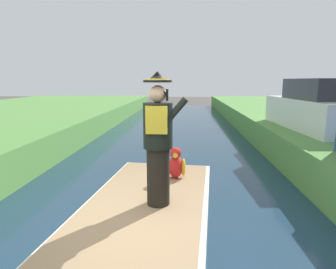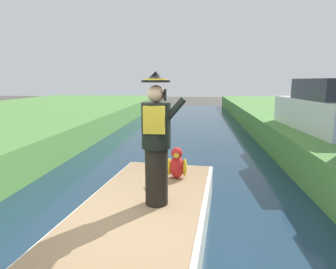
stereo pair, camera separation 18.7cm
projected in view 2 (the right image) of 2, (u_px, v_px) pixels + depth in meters
ground_plane at (139, 264)px, 3.84m from camera, size 80.00×80.00×0.00m
canal_water at (139, 261)px, 3.83m from camera, size 6.12×48.00×0.10m
boat at (144, 222)px, 4.17m from camera, size 2.20×4.35×0.61m
person_pirate at (157, 140)px, 3.89m from camera, size 0.61×0.42×1.85m
parrot_plush at (177, 165)px, 5.09m from camera, size 0.36×0.34×0.57m
parked_car_white at (328, 109)px, 8.35m from camera, size 1.99×4.11×1.50m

